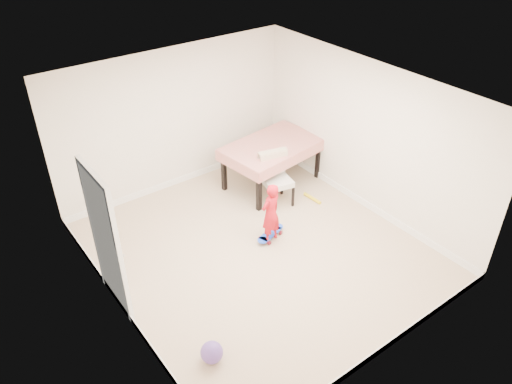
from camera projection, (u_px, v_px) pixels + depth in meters
ground at (258, 250)px, 7.86m from camera, size 5.00×5.00×0.00m
ceiling at (259, 96)px, 6.44m from camera, size 4.50×5.00×0.04m
wall_back at (174, 120)px, 8.81m from camera, size 4.50×0.04×2.60m
wall_front at (394, 276)px, 5.49m from camera, size 4.50×0.04×2.60m
wall_left at (112, 238)px, 6.03m from camera, size 0.04×5.00×2.60m
wall_right at (366, 137)px, 8.26m from camera, size 0.04×5.00×2.60m
door at (106, 243)px, 6.39m from camera, size 0.11×0.94×2.11m
baseboard_back at (180, 180)px, 9.49m from camera, size 4.50×0.02×0.12m
baseboard_front at (379, 351)px, 6.16m from camera, size 4.50×0.02×0.12m
baseboard_left at (126, 311)px, 6.71m from camera, size 0.02×5.00×0.12m
baseboard_right at (358, 199)px, 8.95m from camera, size 0.02×5.00×0.12m
dining_table at (272, 164)px, 9.28m from camera, size 1.91×1.34×0.84m
dining_chair at (277, 180)px, 8.70m from camera, size 0.64×0.70×0.96m
skateboard at (270, 235)px, 8.10m from camera, size 0.64×0.39×0.09m
child at (271, 215)px, 7.76m from camera, size 0.42×0.31×1.04m
balloon at (212, 352)px, 6.04m from camera, size 0.28×0.28×0.28m
foam_toy at (312, 198)px, 9.02m from camera, size 0.08×0.40×0.06m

